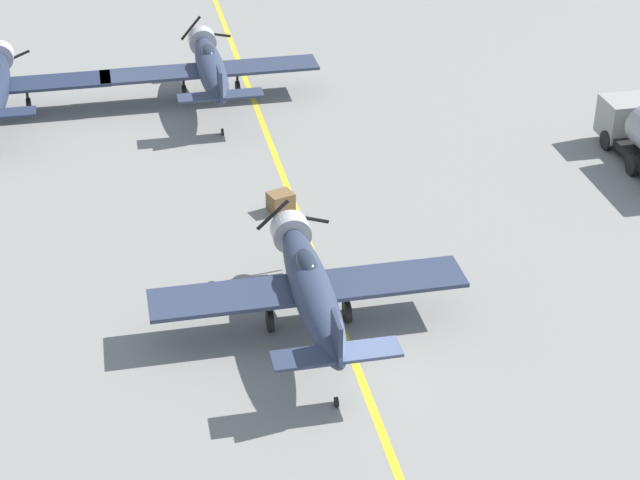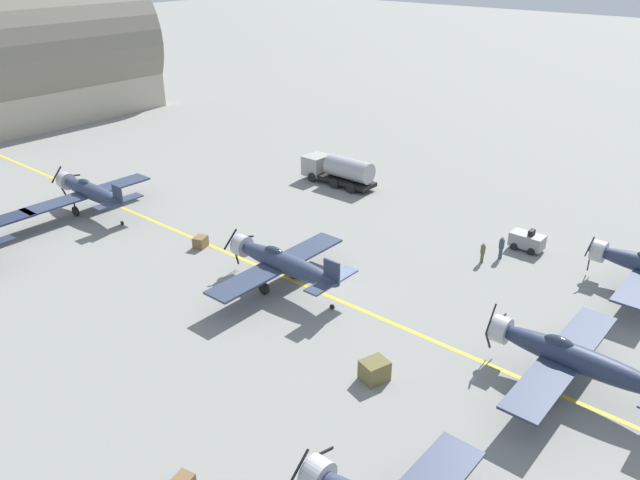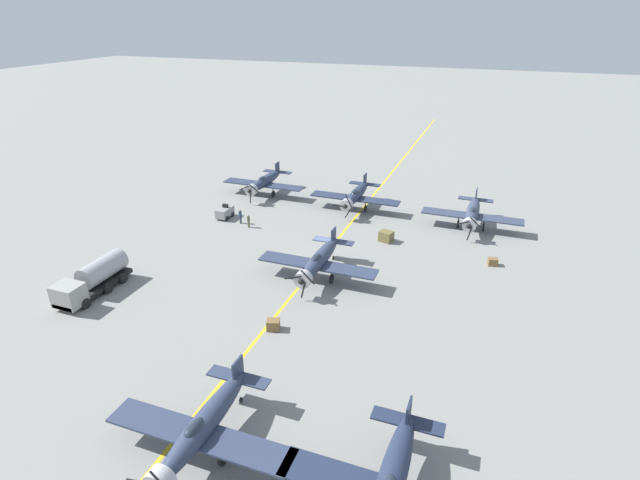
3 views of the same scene
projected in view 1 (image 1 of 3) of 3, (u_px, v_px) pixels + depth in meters
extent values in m
plane|color=gray|center=(367.00, 395.00, 37.41)|extent=(400.00, 400.00, 0.00)
cube|color=yellow|center=(367.00, 395.00, 37.41)|extent=(0.30, 160.00, 0.01)
sphere|color=black|center=(0.00, 53.00, 60.35)|extent=(0.56, 0.56, 0.56)
cube|color=black|center=(15.00, 57.00, 60.65)|extent=(1.68, 0.06, 0.76)
cylinder|color=black|center=(27.00, 95.00, 57.58)|extent=(0.14, 0.14, 1.26)
cylinder|color=black|center=(29.00, 106.00, 57.90)|extent=(0.22, 0.90, 0.90)
ellipsoid|color=#303A53|center=(211.00, 69.00, 58.23)|extent=(1.50, 9.50, 1.42)
cylinder|color=#B7B7BC|center=(202.00, 41.00, 61.97)|extent=(1.58, 0.90, 1.58)
ellipsoid|color=#232D3D|center=(208.00, 52.00, 58.90)|extent=(0.80, 1.70, 0.76)
cube|color=#303A53|center=(210.00, 70.00, 59.04)|extent=(12.00, 2.10, 0.16)
cube|color=#303A53|center=(220.00, 96.00, 54.71)|extent=(4.40, 1.10, 0.12)
cube|color=#303A53|center=(220.00, 84.00, 54.38)|extent=(0.14, 1.30, 1.60)
sphere|color=black|center=(201.00, 38.00, 62.40)|extent=(0.56, 0.56, 0.56)
cube|color=black|center=(216.00, 34.00, 62.46)|extent=(1.74, 0.06, 0.48)
cube|color=black|center=(191.00, 28.00, 61.96)|extent=(1.26, 0.06, 1.41)
cube|color=black|center=(197.00, 52.00, 62.77)|extent=(0.70, 0.06, 1.70)
cylinder|color=black|center=(184.00, 83.00, 59.10)|extent=(0.14, 0.14, 1.26)
cylinder|color=black|center=(184.00, 93.00, 59.42)|extent=(0.22, 0.90, 0.90)
cylinder|color=black|center=(237.00, 78.00, 59.63)|extent=(0.14, 0.14, 1.26)
cylinder|color=black|center=(238.00, 89.00, 59.95)|extent=(0.22, 0.90, 0.90)
cylinder|color=black|center=(222.00, 132.00, 55.69)|extent=(0.12, 0.36, 0.36)
ellipsoid|color=#303A54|center=(313.00, 292.00, 39.33)|extent=(1.50, 9.50, 1.42)
cylinder|color=#B7B7BC|center=(291.00, 232.00, 43.08)|extent=(1.58, 0.90, 1.58)
ellipsoid|color=#232D3D|center=(306.00, 263.00, 40.01)|extent=(0.80, 1.70, 0.76)
cube|color=#303A54|center=(309.00, 288.00, 40.15)|extent=(12.00, 2.10, 0.16)
cube|color=#303A54|center=(337.00, 354.00, 35.81)|extent=(4.40, 1.10, 0.12)
cube|color=#303A54|center=(337.00, 338.00, 35.48)|extent=(0.14, 1.30, 1.60)
sphere|color=black|center=(289.00, 226.00, 43.50)|extent=(0.56, 0.56, 0.56)
cube|color=black|center=(273.00, 215.00, 43.08)|extent=(1.38, 0.06, 1.29)
cube|color=black|center=(284.00, 244.00, 43.90)|extent=(0.52, 0.06, 1.74)
cube|color=black|center=(309.00, 218.00, 43.51)|extent=(1.71, 0.06, 0.65)
cylinder|color=black|center=(270.00, 307.00, 40.21)|extent=(0.14, 0.14, 1.26)
cylinder|color=black|center=(270.00, 320.00, 40.53)|extent=(0.22, 0.90, 0.90)
cylinder|color=black|center=(347.00, 298.00, 40.73)|extent=(0.14, 0.14, 1.26)
cylinder|color=black|center=(347.00, 311.00, 41.05)|extent=(0.22, 0.90, 0.90)
cylinder|color=black|center=(336.00, 402.00, 36.80)|extent=(0.12, 0.36, 0.36)
cube|color=#999993|center=(627.00, 118.00, 54.22)|extent=(2.50, 2.08, 2.00)
cylinder|color=black|center=(607.00, 140.00, 54.08)|extent=(0.30, 1.00, 1.00)
cylinder|color=black|center=(632.00, 165.00, 51.66)|extent=(0.30, 1.00, 1.00)
cube|color=brown|center=(281.00, 202.00, 48.60)|extent=(1.31, 1.20, 0.90)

